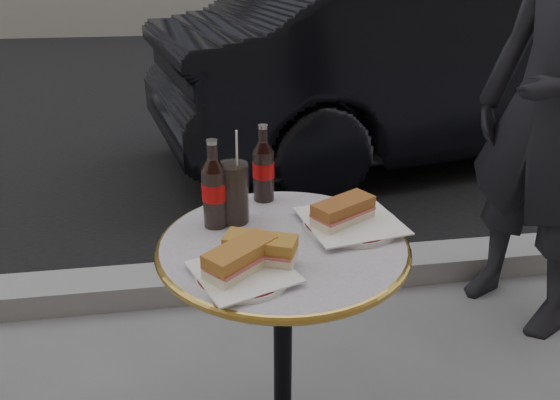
{
  "coord_description": "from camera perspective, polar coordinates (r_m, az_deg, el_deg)",
  "views": [
    {
      "loc": [
        -0.19,
        -1.16,
        1.38
      ],
      "look_at": [
        0.0,
        0.05,
        0.82
      ],
      "focal_mm": 35.0,
      "sensor_mm": 36.0,
      "label": 1
    }
  ],
  "objects": [
    {
      "name": "asphalt_road",
      "position": [
        6.31,
        -6.96,
        11.9
      ],
      "size": [
        40.0,
        8.0,
        0.0
      ],
      "primitive_type": "cube",
      "color": "black",
      "rests_on": "ground"
    },
    {
      "name": "curb",
      "position": [
        2.46,
        -3.03,
        -8.14
      ],
      "size": [
        40.0,
        0.2,
        0.12
      ],
      "primitive_type": "cube",
      "color": "gray",
      "rests_on": "ground"
    },
    {
      "name": "bistro_table",
      "position": [
        1.55,
        0.29,
        -16.19
      ],
      "size": [
        0.62,
        0.62,
        0.73
      ],
      "primitive_type": null,
      "color": "#BAB2C4",
      "rests_on": "ground"
    },
    {
      "name": "plate_left",
      "position": [
        1.2,
        -3.83,
        -7.78
      ],
      "size": [
        0.24,
        0.24,
        0.01
      ],
      "primitive_type": "cylinder",
      "rotation": [
        0.0,
        0.0,
        0.18
      ],
      "color": "white",
      "rests_on": "bistro_table"
    },
    {
      "name": "plate_right",
      "position": [
        1.42,
        7.38,
        -2.45
      ],
      "size": [
        0.25,
        0.25,
        0.01
      ],
      "primitive_type": "cylinder",
      "rotation": [
        0.0,
        0.0,
        -0.01
      ],
      "color": "silver",
      "rests_on": "bistro_table"
    },
    {
      "name": "sandwich_left_a",
      "position": [
        1.19,
        -4.16,
        -6.17
      ],
      "size": [
        0.18,
        0.17,
        0.06
      ],
      "primitive_type": "cube",
      "rotation": [
        0.0,
        0.0,
        0.71
      ],
      "color": "#A9692B",
      "rests_on": "plate_left"
    },
    {
      "name": "sandwich_left_b",
      "position": [
        1.23,
        -2.05,
        -5.17
      ],
      "size": [
        0.18,
        0.13,
        0.06
      ],
      "primitive_type": "cube",
      "rotation": [
        0.0,
        0.0,
        -0.39
      ],
      "color": "#AB762B",
      "rests_on": "plate_left"
    },
    {
      "name": "sandwich_right",
      "position": [
        1.4,
        6.61,
        -1.27
      ],
      "size": [
        0.18,
        0.15,
        0.06
      ],
      "primitive_type": "cube",
      "rotation": [
        0.0,
        0.0,
        0.53
      ],
      "color": "brown",
      "rests_on": "plate_right"
    },
    {
      "name": "cola_bottle_left",
      "position": [
        1.38,
        -6.91,
        1.7
      ],
      "size": [
        0.08,
        0.08,
        0.23
      ],
      "primitive_type": null,
      "rotation": [
        0.0,
        0.0,
        0.35
      ],
      "color": "black",
      "rests_on": "bistro_table"
    },
    {
      "name": "cola_bottle_right",
      "position": [
        1.52,
        -1.75,
        3.88
      ],
      "size": [
        0.07,
        0.07,
        0.22
      ],
      "primitive_type": null,
      "rotation": [
        0.0,
        0.0,
        -0.13
      ],
      "color": "black",
      "rests_on": "bistro_table"
    },
    {
      "name": "cola_glass",
      "position": [
        1.41,
        -4.87,
        0.76
      ],
      "size": [
        0.1,
        0.1,
        0.16
      ],
      "primitive_type": "cylinder",
      "rotation": [
        0.0,
        0.0,
        -0.39
      ],
      "color": "black",
      "rests_on": "bistro_table"
    },
    {
      "name": "parked_car",
      "position": [
        4.16,
        16.49,
        13.73
      ],
      "size": [
        2.19,
        4.22,
        1.32
      ],
      "primitive_type": "imported",
      "rotation": [
        0.0,
        0.0,
        1.78
      ],
      "color": "black",
      "rests_on": "ground"
    },
    {
      "name": "pedestrian",
      "position": [
        2.21,
        27.09,
        8.39
      ],
      "size": [
        0.64,
        0.74,
        1.72
      ],
      "primitive_type": "imported",
      "rotation": [
        0.0,
        0.0,
        -1.14
      ],
      "color": "black",
      "rests_on": "ground"
    }
  ]
}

